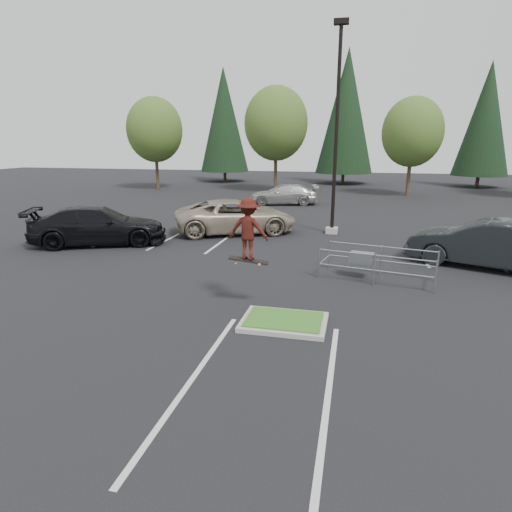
% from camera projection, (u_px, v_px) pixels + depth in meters
% --- Properties ---
extents(ground, '(120.00, 120.00, 0.00)m').
position_uv_depth(ground, '(284.00, 324.00, 11.16)').
color(ground, black).
rests_on(ground, ground).
extents(grass_median, '(2.20, 1.60, 0.16)m').
position_uv_depth(grass_median, '(284.00, 321.00, 11.14)').
color(grass_median, '#9B9990').
rests_on(grass_median, ground).
extents(stall_lines, '(22.62, 17.60, 0.01)m').
position_uv_depth(stall_lines, '(276.00, 261.00, 17.13)').
color(stall_lines, silver).
rests_on(stall_lines, ground).
extents(light_pole, '(0.70, 0.60, 10.12)m').
position_uv_depth(light_pole, '(336.00, 143.00, 21.16)').
color(light_pole, '#9B9990').
rests_on(light_pole, ground).
extents(decid_a, '(5.44, 5.44, 8.91)m').
position_uv_depth(decid_a, '(155.00, 132.00, 41.95)').
color(decid_a, '#38281C').
rests_on(decid_a, ground).
extents(decid_b, '(5.89, 5.89, 9.64)m').
position_uv_depth(decid_b, '(276.00, 126.00, 39.65)').
color(decid_b, '#38281C').
rests_on(decid_b, ground).
extents(decid_c, '(5.12, 5.12, 8.38)m').
position_uv_depth(decid_c, '(412.00, 134.00, 36.55)').
color(decid_c, '#38281C').
rests_on(decid_c, ground).
extents(conif_a, '(5.72, 5.72, 13.00)m').
position_uv_depth(conif_a, '(224.00, 120.00, 50.05)').
color(conif_a, '#38281C').
rests_on(conif_a, ground).
extents(conif_b, '(6.38, 6.38, 14.50)m').
position_uv_depth(conif_b, '(346.00, 112.00, 47.23)').
color(conif_b, '#38281C').
rests_on(conif_b, ground).
extents(conif_c, '(5.50, 5.50, 12.50)m').
position_uv_depth(conif_c, '(486.00, 119.00, 43.46)').
color(conif_c, '#38281C').
rests_on(conif_c, ground).
extents(cart_corral, '(3.99, 2.10, 1.08)m').
position_uv_depth(cart_corral, '(365.00, 259.00, 14.78)').
color(cart_corral, '#93969C').
rests_on(cart_corral, ground).
extents(skateboarder, '(1.15, 0.71, 1.85)m').
position_uv_depth(skateboarder, '(248.00, 229.00, 11.78)').
color(skateboarder, black).
rests_on(skateboarder, ground).
extents(car_l_tan, '(6.88, 5.19, 1.74)m').
position_uv_depth(car_l_tan, '(234.00, 217.00, 22.16)').
color(car_l_tan, gray).
rests_on(car_l_tan, ground).
extents(car_l_black, '(6.54, 4.65, 1.76)m').
position_uv_depth(car_l_black, '(96.00, 225.00, 19.73)').
color(car_l_black, black).
rests_on(car_l_black, ground).
extents(car_r_charc, '(5.83, 3.82, 1.82)m').
position_uv_depth(car_r_charc, '(486.00, 244.00, 16.08)').
color(car_r_charc, black).
rests_on(car_r_charc, ground).
extents(car_far_silver, '(5.52, 3.18, 1.51)m').
position_uv_depth(car_far_silver, '(284.00, 194.00, 32.48)').
color(car_far_silver, '#B2B2AD').
rests_on(car_far_silver, ground).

